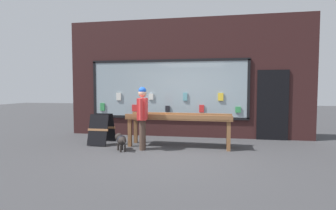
{
  "coord_description": "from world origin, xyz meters",
  "views": [
    {
      "loc": [
        0.94,
        -5.96,
        1.53
      ],
      "look_at": [
        -0.26,
        0.66,
        1.12
      ],
      "focal_mm": 28.0,
      "sensor_mm": 36.0,
      "label": 1
    }
  ],
  "objects_px": {
    "sandwich_board_sign": "(102,129)",
    "small_dog": "(121,140)",
    "display_table_main": "(179,120)",
    "person_browsing": "(143,114)"
  },
  "relations": [
    {
      "from": "display_table_main",
      "to": "small_dog",
      "type": "height_order",
      "value": "display_table_main"
    },
    {
      "from": "small_dog",
      "to": "sandwich_board_sign",
      "type": "height_order",
      "value": "sandwich_board_sign"
    },
    {
      "from": "display_table_main",
      "to": "person_browsing",
      "type": "xyz_separation_m",
      "value": [
        -0.86,
        -0.49,
        0.2
      ]
    },
    {
      "from": "small_dog",
      "to": "display_table_main",
      "type": "bearing_deg",
      "value": -98.97
    },
    {
      "from": "sandwich_board_sign",
      "to": "person_browsing",
      "type": "bearing_deg",
      "value": -19.47
    },
    {
      "from": "display_table_main",
      "to": "sandwich_board_sign",
      "type": "height_order",
      "value": "display_table_main"
    },
    {
      "from": "display_table_main",
      "to": "person_browsing",
      "type": "relative_size",
      "value": 1.75
    },
    {
      "from": "person_browsing",
      "to": "sandwich_board_sign",
      "type": "distance_m",
      "value": 1.47
    },
    {
      "from": "sandwich_board_sign",
      "to": "small_dog",
      "type": "bearing_deg",
      "value": -40.02
    },
    {
      "from": "person_browsing",
      "to": "display_table_main",
      "type": "bearing_deg",
      "value": -67.41
    }
  ]
}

